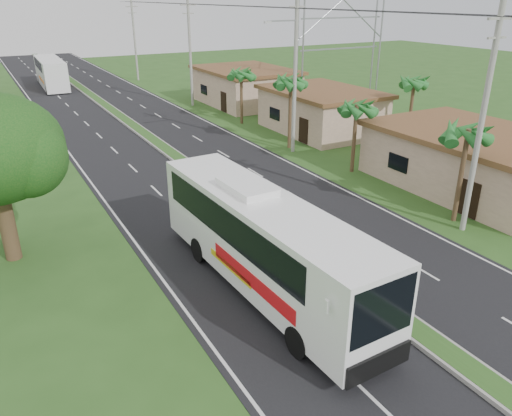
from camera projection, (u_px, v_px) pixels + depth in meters
ground at (359, 292)px, 20.32m from camera, size 180.00×180.00×0.00m
road_asphalt at (180, 161)px, 36.36m from camera, size 14.00×160.00×0.02m
median_strip at (180, 159)px, 36.32m from camera, size 1.20×160.00×0.18m
lane_edge_left at (86, 176)px, 33.35m from camera, size 0.12×160.00×0.01m
lane_edge_right at (260, 148)px, 39.37m from camera, size 0.12×160.00×0.01m
shop_near at (475, 160)px, 30.72m from camera, size 8.60×12.60×3.52m
shop_mid at (321, 110)px, 43.52m from camera, size 7.60×10.60×3.67m
shop_far at (246, 86)px, 54.72m from camera, size 8.60×11.60×3.82m
palm_verge_a at (468, 134)px, 24.90m from camera, size 2.40×2.40×5.45m
palm_verge_b at (357, 108)px, 32.45m from camera, size 2.40×2.40×5.05m
palm_verge_c at (291, 82)px, 37.50m from camera, size 2.40×2.40×5.85m
palm_verge_d at (241, 74)px, 45.16m from camera, size 2.40×2.40×5.25m
palm_behind_shop at (414, 83)px, 38.27m from camera, size 2.40×2.40×5.65m
utility_pole_a at (482, 121)px, 23.51m from camera, size 1.60×0.28×11.00m
utility_pole_b at (295, 68)px, 36.10m from camera, size 3.20×0.28×12.00m
utility_pole_c at (190, 51)px, 52.38m from camera, size 1.60×0.28×11.00m
utility_pole_d at (135, 40)px, 68.52m from camera, size 1.60×0.28×10.50m
billboard_lattice at (341, 40)px, 51.58m from camera, size 10.18×1.18×12.07m
coach_bus_main at (263, 237)px, 19.71m from camera, size 3.19×13.12×4.21m
coach_bus_far at (51, 71)px, 64.48m from camera, size 3.14×12.52×3.62m
motorcyclist at (211, 182)px, 29.48m from camera, size 1.74×0.90×2.47m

